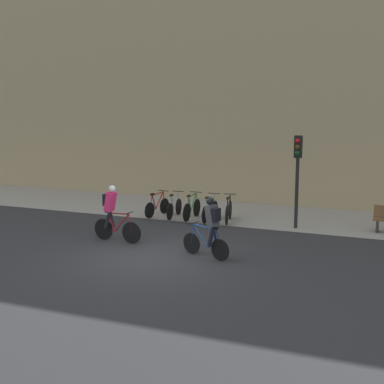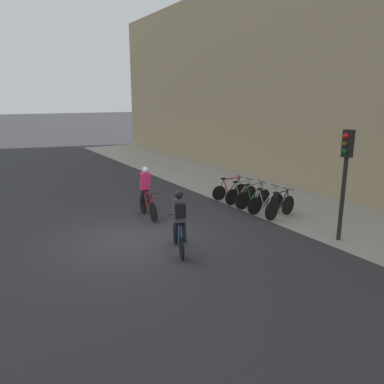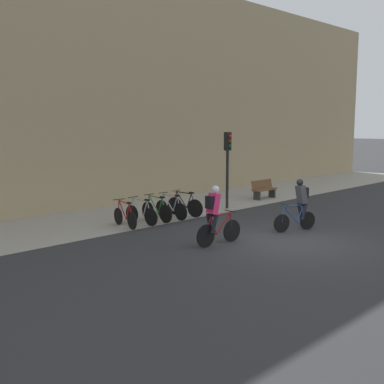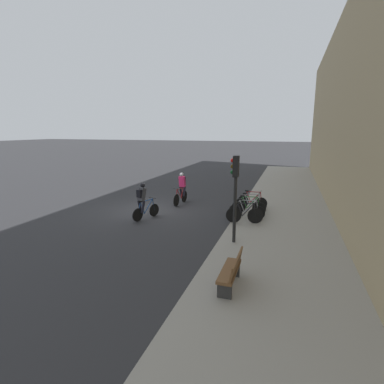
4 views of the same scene
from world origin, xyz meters
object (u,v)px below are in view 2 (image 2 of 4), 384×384
at_px(cyclist_grey, 179,220).
at_px(parked_bike_3, 266,202).
at_px(parked_bike_0, 230,190).
at_px(cyclist_pink, 146,190).
at_px(parked_bike_4, 280,206).
at_px(parked_bike_1, 241,194).
at_px(parked_bike_2, 253,197).
at_px(traffic_light_pole, 345,165).

relative_size(cyclist_grey, parked_bike_3, 1.02).
xyz_separation_m(parked_bike_0, parked_bike_3, (2.16, -0.00, 0.01)).
xyz_separation_m(cyclist_pink, cyclist_grey, (3.50, -0.63, 0.00)).
xyz_separation_m(parked_bike_3, parked_bike_4, (0.72, 0.00, 0.02)).
relative_size(parked_bike_0, parked_bike_1, 0.98).
bearing_deg(parked_bike_0, cyclist_pink, -85.13).
relative_size(parked_bike_0, parked_bike_2, 0.95).
height_order(parked_bike_0, parked_bike_3, parked_bike_3).
height_order(parked_bike_2, parked_bike_4, parked_bike_4).
bearing_deg(parked_bike_0, cyclist_grey, -49.81).
bearing_deg(parked_bike_3, parked_bike_0, 180.00).
bearing_deg(parked_bike_2, cyclist_pink, -105.82).
height_order(parked_bike_0, parked_bike_2, parked_bike_2).
distance_m(parked_bike_0, parked_bike_2, 1.44).
bearing_deg(parked_bike_1, parked_bike_0, -179.95).
height_order(cyclist_grey, traffic_light_pole, traffic_light_pole).
xyz_separation_m(parked_bike_2, parked_bike_3, (0.72, -0.00, -0.01)).
bearing_deg(parked_bike_4, parked_bike_2, -179.96).
bearing_deg(cyclist_grey, cyclist_pink, 169.82).
height_order(parked_bike_3, traffic_light_pole, traffic_light_pole).
bearing_deg(cyclist_grey, parked_bike_4, 101.84).
bearing_deg(traffic_light_pole, parked_bike_0, 179.65).
relative_size(parked_bike_0, parked_bike_4, 0.97).
bearing_deg(parked_bike_1, cyclist_grey, -55.57).
bearing_deg(parked_bike_0, parked_bike_1, 0.05).
bearing_deg(cyclist_grey, parked_bike_2, 117.79).
distance_m(cyclist_pink, parked_bike_2, 4.11).
xyz_separation_m(parked_bike_0, parked_bike_4, (2.89, 0.00, 0.03)).
bearing_deg(parked_bike_2, parked_bike_3, -0.09).
relative_size(parked_bike_3, traffic_light_pole, 0.53).
bearing_deg(parked_bike_2, parked_bike_0, -179.96).
distance_m(parked_bike_2, traffic_light_pole, 4.31).
bearing_deg(cyclist_pink, parked_bike_4, 56.91).
height_order(cyclist_grey, parked_bike_4, cyclist_grey).
distance_m(cyclist_grey, traffic_light_pole, 4.93).
bearing_deg(parked_bike_2, parked_bike_4, 0.04).
relative_size(cyclist_grey, traffic_light_pole, 0.54).
bearing_deg(parked_bike_0, parked_bike_4, 0.04).
distance_m(cyclist_pink, cyclist_grey, 3.56).
xyz_separation_m(cyclist_grey, parked_bike_1, (-3.12, 4.54, -0.56)).
relative_size(parked_bike_2, parked_bike_3, 0.98).
xyz_separation_m(cyclist_pink, traffic_light_pole, (5.01, 3.88, 1.30)).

